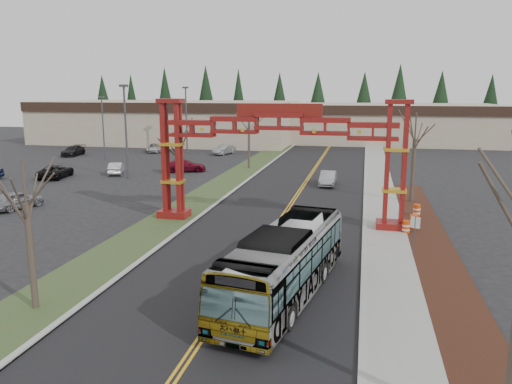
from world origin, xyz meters
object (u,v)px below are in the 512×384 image
(parked_car_far_a, at_px, (224,150))
(barrel_mid, at_px, (413,222))
(parked_car_near_a, at_px, (17,200))
(bare_tree_right_far, at_px, (415,139))
(parked_car_far_c, at_px, (73,151))
(bare_tree_median_near, at_px, (26,204))
(light_pole_mid, at_px, (103,123))
(light_pole_far, at_px, (186,115))
(retail_building_east, at_px, (388,123))
(barrel_north, at_px, (417,211))
(parked_car_far_b, at_px, (155,148))
(light_pole_near, at_px, (126,125))
(street_sign, at_px, (415,228))
(parked_car_near_b, at_px, (116,168))
(parked_car_near_c, at_px, (56,171))
(transit_bus, at_px, (285,263))
(parked_car_mid_a, at_px, (185,166))
(bare_tree_median_mid, at_px, (177,147))
(silver_sedan, at_px, (328,178))
(bare_tree_median_far, at_px, (249,125))
(gateway_arch, at_px, (279,141))
(barrel_south, at_px, (406,227))
(retail_building_west, at_px, (170,122))

(parked_car_far_a, distance_m, barrel_mid, 44.37)
(parked_car_near_a, distance_m, bare_tree_right_far, 33.26)
(parked_car_far_c, height_order, bare_tree_median_near, bare_tree_median_near)
(light_pole_mid, relative_size, barrel_mid, 8.47)
(parked_car_far_c, relative_size, light_pole_far, 0.49)
(retail_building_east, bearing_deg, barrel_north, -90.02)
(parked_car_far_b, distance_m, parked_car_far_c, 12.08)
(light_pole_near, xyz_separation_m, barrel_north, (29.31, -11.18, -5.34))
(parked_car_far_b, distance_m, street_sign, 56.30)
(parked_car_near_b, bearing_deg, parked_car_near_a, 70.03)
(parked_car_far_b, bearing_deg, parked_car_near_c, -108.53)
(transit_bus, xyz_separation_m, parked_car_mid_a, (-17.42, 33.69, -0.93))
(light_pole_far, bearing_deg, retail_building_east, 38.68)
(light_pole_mid, bearing_deg, light_pole_near, -53.03)
(parked_car_near_a, xyz_separation_m, street_sign, (30.53, -5.65, 0.99))
(bare_tree_median_mid, bearing_deg, bare_tree_median_near, -90.00)
(bare_tree_median_near, height_order, barrel_north, bare_tree_median_near)
(retail_building_east, bearing_deg, silver_sedan, -99.36)
(barrel_north, bearing_deg, light_pole_mid, 147.72)
(bare_tree_median_far, height_order, street_sign, bare_tree_median_far)
(gateway_arch, height_order, parked_car_near_b, gateway_arch)
(street_sign, bearing_deg, light_pole_far, 124.42)
(parked_car_far_c, bearing_deg, retail_building_east, 27.27)
(parked_car_far_a, bearing_deg, bare_tree_median_far, -43.29)
(transit_bus, height_order, barrel_north, transit_bus)
(transit_bus, height_order, parked_car_near_c, transit_bus)
(bare_tree_median_near, bearing_deg, light_pole_near, 109.66)
(parked_car_mid_a, bearing_deg, bare_tree_median_far, -81.58)
(gateway_arch, bearing_deg, parked_car_mid_a, 125.49)
(light_pole_near, xyz_separation_m, barrel_south, (28.18, -16.05, -5.38))
(bare_tree_median_near, height_order, light_pole_near, light_pole_near)
(barrel_north, bearing_deg, parked_car_far_b, 136.59)
(transit_bus, xyz_separation_m, barrel_south, (6.33, 11.93, -1.18))
(retail_building_east, xyz_separation_m, parked_car_far_b, (-36.26, -23.66, -2.84))
(silver_sedan, distance_m, bare_tree_median_far, 14.63)
(street_sign, relative_size, barrel_north, 2.36)
(gateway_arch, bearing_deg, barrel_south, -5.51)
(bare_tree_median_near, relative_size, barrel_south, 7.12)
(parked_car_near_c, relative_size, barrel_south, 5.53)
(parked_car_far_c, xyz_separation_m, bare_tree_median_mid, (28.24, -30.39, 4.59))
(parked_car_near_a, distance_m, barrel_mid, 31.02)
(gateway_arch, relative_size, light_pole_near, 1.80)
(light_pole_mid, bearing_deg, retail_building_west, 90.35)
(silver_sedan, height_order, light_pole_far, light_pole_far)
(retail_building_east, bearing_deg, parked_car_far_b, -146.87)
(parked_car_near_a, bearing_deg, silver_sedan, -131.21)
(light_pole_far, bearing_deg, barrel_south, -52.43)
(barrel_mid, bearing_deg, bare_tree_median_far, 125.33)
(parked_car_near_a, height_order, barrel_north, parked_car_near_a)
(silver_sedan, relative_size, bare_tree_median_far, 0.60)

